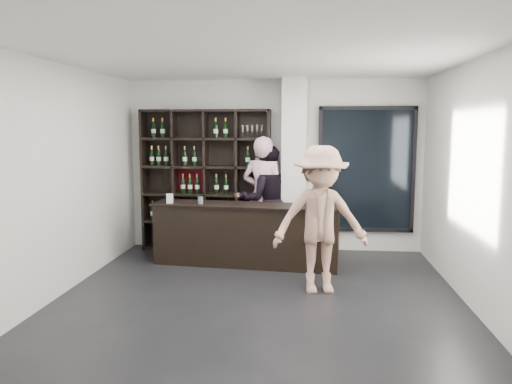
# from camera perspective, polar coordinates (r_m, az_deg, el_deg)

# --- Properties ---
(floor) EXTENTS (5.00, 5.50, 0.01)m
(floor) POSITION_cam_1_polar(r_m,az_deg,el_deg) (6.17, 0.19, -12.59)
(floor) COLOR black
(floor) RESTS_ON ground
(wine_shelf) EXTENTS (2.20, 0.35, 2.40)m
(wine_shelf) POSITION_cam_1_polar(r_m,az_deg,el_deg) (8.56, -5.73, 1.32)
(wine_shelf) COLOR black
(wine_shelf) RESTS_ON floor
(structural_column) EXTENTS (0.40, 0.40, 2.90)m
(structural_column) POSITION_cam_1_polar(r_m,az_deg,el_deg) (8.27, 4.36, 2.86)
(structural_column) COLOR silver
(structural_column) RESTS_ON floor
(glass_panel) EXTENTS (1.60, 0.08, 2.10)m
(glass_panel) POSITION_cam_1_polar(r_m,az_deg,el_deg) (8.54, 12.48, 2.52)
(glass_panel) COLOR black
(glass_panel) RESTS_ON floor
(tasting_counter) EXTENTS (2.88, 0.61, 0.95)m
(tasting_counter) POSITION_cam_1_polar(r_m,az_deg,el_deg) (7.64, -1.17, -4.89)
(tasting_counter) COLOR black
(tasting_counter) RESTS_ON floor
(taster_pink) EXTENTS (0.81, 0.62, 1.96)m
(taster_pink) POSITION_cam_1_polar(r_m,az_deg,el_deg) (8.24, 0.83, -0.42)
(taster_pink) COLOR #DDA6B7
(taster_pink) RESTS_ON floor
(taster_black) EXTENTS (1.01, 0.87, 1.80)m
(taster_black) POSITION_cam_1_polar(r_m,az_deg,el_deg) (8.28, 1.19, -0.94)
(taster_black) COLOR black
(taster_black) RESTS_ON floor
(customer) EXTENTS (1.31, 0.89, 1.88)m
(customer) POSITION_cam_1_polar(r_m,az_deg,el_deg) (6.39, 7.38, -3.17)
(customer) COLOR tan
(customer) RESTS_ON floor
(wine_glass) EXTENTS (0.09, 0.09, 0.20)m
(wine_glass) POSITION_cam_1_polar(r_m,az_deg,el_deg) (7.54, -2.15, -0.64)
(wine_glass) COLOR white
(wine_glass) RESTS_ON tasting_counter
(spit_cup) EXTENTS (0.10, 0.10, 0.11)m
(spit_cup) POSITION_cam_1_polar(r_m,az_deg,el_deg) (7.65, -6.37, -0.93)
(spit_cup) COLOR silver
(spit_cup) RESTS_ON tasting_counter
(napkin_stack) EXTENTS (0.13, 0.13, 0.02)m
(napkin_stack) POSITION_cam_1_polar(r_m,az_deg,el_deg) (7.61, 5.19, -1.30)
(napkin_stack) COLOR white
(napkin_stack) RESTS_ON tasting_counter
(card_stand) EXTENTS (0.11, 0.06, 0.15)m
(card_stand) POSITION_cam_1_polar(r_m,az_deg,el_deg) (7.75, -9.83, -0.73)
(card_stand) COLOR white
(card_stand) RESTS_ON tasting_counter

